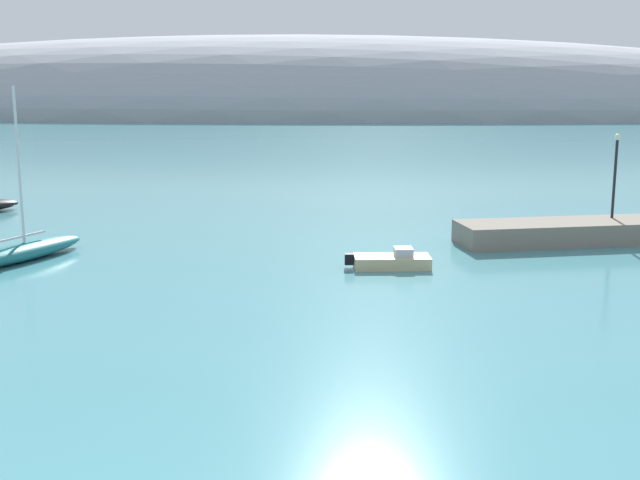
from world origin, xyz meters
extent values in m
ellipsoid|color=#999EA8|center=(-15.60, 184.63, 0.00)|extent=(301.73, 70.42, 37.51)
ellipsoid|color=#1E6B70|center=(-11.75, 26.10, 0.45)|extent=(4.59, 7.81, 0.89)
cylinder|color=silver|center=(-11.75, 26.10, 4.80)|extent=(0.14, 0.14, 7.82)
cube|color=silver|center=(-11.88, 25.78, 1.24)|extent=(1.45, 3.26, 0.10)
cube|color=#C6B284|center=(6.80, 25.39, 0.29)|extent=(3.79, 1.94, 0.59)
cube|color=black|center=(4.72, 25.22, 0.44)|extent=(0.47, 0.39, 0.53)
cube|color=#B2B7C1|center=(7.35, 25.43, 0.79)|extent=(0.96, 1.06, 0.40)
cylinder|color=black|center=(19.58, 33.38, 3.42)|extent=(0.16, 0.16, 4.42)
sphere|color=#EAEACC|center=(19.58, 33.38, 5.81)|extent=(0.36, 0.36, 0.36)
camera|label=1|loc=(5.41, -13.50, 9.18)|focal=45.87mm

